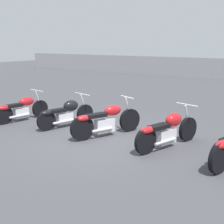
% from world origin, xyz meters
% --- Properties ---
extents(ground_plane, '(60.00, 60.00, 0.00)m').
position_xyz_m(ground_plane, '(0.00, 0.00, 0.00)').
color(ground_plane, '#424247').
extents(motorcycle_slot_0, '(0.70, 1.94, 0.95)m').
position_xyz_m(motorcycle_slot_0, '(-3.37, 0.19, 0.40)').
color(motorcycle_slot_0, black).
rests_on(motorcycle_slot_0, ground_plane).
extents(motorcycle_slot_1, '(0.79, 1.99, 0.96)m').
position_xyz_m(motorcycle_slot_1, '(-1.65, 0.47, 0.42)').
color(motorcycle_slot_1, black).
rests_on(motorcycle_slot_1, ground_plane).
extents(motorcycle_slot_2, '(0.98, 2.13, 1.04)m').
position_xyz_m(motorcycle_slot_2, '(-0.07, 0.37, 0.44)').
color(motorcycle_slot_2, black).
rests_on(motorcycle_slot_2, ground_plane).
extents(motorcycle_slot_3, '(0.86, 2.16, 1.00)m').
position_xyz_m(motorcycle_slot_3, '(1.74, 0.45, 0.44)').
color(motorcycle_slot_3, black).
rests_on(motorcycle_slot_3, ground_plane).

